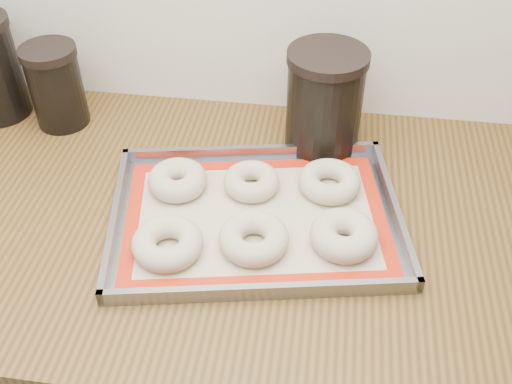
% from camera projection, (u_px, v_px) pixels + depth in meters
% --- Properties ---
extents(cabinet, '(3.00, 0.65, 0.86)m').
position_uv_depth(cabinet, '(188.00, 363.00, 1.31)').
color(cabinet, slate).
rests_on(cabinet, floor).
extents(countertop, '(3.06, 0.68, 0.04)m').
position_uv_depth(countertop, '(168.00, 215.00, 1.01)').
color(countertop, brown).
rests_on(countertop, cabinet).
extents(baking_tray, '(0.51, 0.41, 0.03)m').
position_uv_depth(baking_tray, '(256.00, 217.00, 0.97)').
color(baking_tray, gray).
rests_on(baking_tray, countertop).
extents(baking_mat, '(0.47, 0.37, 0.00)m').
position_uv_depth(baking_mat, '(256.00, 217.00, 0.97)').
color(baking_mat, '#C6B793').
rests_on(baking_mat, baking_tray).
extents(bagel_front_left, '(0.15, 0.15, 0.04)m').
position_uv_depth(bagel_front_left, '(168.00, 243.00, 0.90)').
color(bagel_front_left, '#BCAD91').
rests_on(bagel_front_left, baking_mat).
extents(bagel_front_mid, '(0.13, 0.13, 0.04)m').
position_uv_depth(bagel_front_mid, '(254.00, 238.00, 0.91)').
color(bagel_front_mid, '#BCAD91').
rests_on(bagel_front_mid, baking_mat).
extents(bagel_front_right, '(0.11, 0.11, 0.04)m').
position_uv_depth(bagel_front_right, '(344.00, 235.00, 0.91)').
color(bagel_front_right, '#BCAD91').
rests_on(bagel_front_right, baking_mat).
extents(bagel_back_left, '(0.10, 0.10, 0.04)m').
position_uv_depth(bagel_back_left, '(178.00, 180.00, 1.01)').
color(bagel_back_left, '#BCAD91').
rests_on(bagel_back_left, baking_mat).
extents(bagel_back_mid, '(0.12, 0.12, 0.03)m').
position_uv_depth(bagel_back_mid, '(251.00, 181.00, 1.01)').
color(bagel_back_mid, '#BCAD91').
rests_on(bagel_back_mid, baking_mat).
extents(bagel_back_right, '(0.13, 0.13, 0.04)m').
position_uv_depth(bagel_back_right, '(329.00, 181.00, 1.01)').
color(bagel_back_right, '#BCAD91').
rests_on(bagel_back_right, baking_mat).
extents(canister_mid, '(0.10, 0.10, 0.16)m').
position_uv_depth(canister_mid, '(56.00, 86.00, 1.13)').
color(canister_mid, black).
rests_on(canister_mid, countertop).
extents(canister_right, '(0.14, 0.14, 0.19)m').
position_uv_depth(canister_right, '(325.00, 100.00, 1.06)').
color(canister_right, black).
rests_on(canister_right, countertop).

